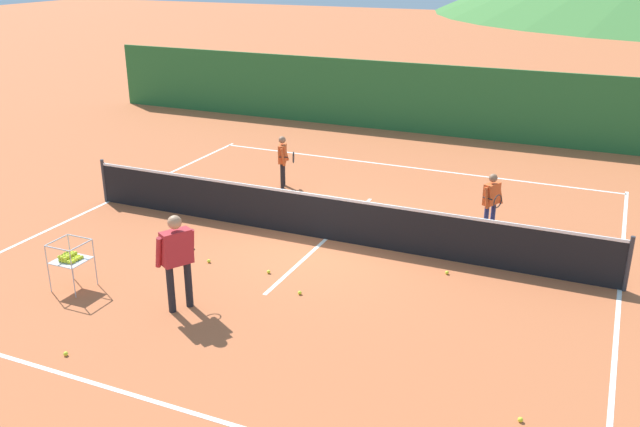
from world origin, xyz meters
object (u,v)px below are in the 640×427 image
(student_1, at_px, (492,198))
(tennis_ball_3, at_px, (66,354))
(tennis_net, at_px, (326,217))
(tennis_ball_4, at_px, (300,293))
(tennis_ball_2, at_px, (520,420))
(ball_cart, at_px, (70,258))
(instructor, at_px, (177,254))
(tennis_ball_6, at_px, (447,273))
(tennis_ball_0, at_px, (209,261))
(tennis_ball_1, at_px, (63,263))
(student_0, at_px, (283,157))
(tennis_ball_5, at_px, (269,272))

(student_1, xyz_separation_m, tennis_ball_3, (-4.87, -7.40, -0.77))
(tennis_net, xyz_separation_m, tennis_ball_4, (0.57, -2.48, -0.47))
(tennis_ball_2, bearing_deg, ball_cart, 175.59)
(instructor, bearing_deg, tennis_ball_6, 39.33)
(tennis_ball_0, relative_size, tennis_ball_3, 1.00)
(tennis_net, xyz_separation_m, tennis_ball_2, (4.68, -4.51, -0.47))
(tennis_ball_0, height_order, tennis_ball_1, same)
(ball_cart, relative_size, tennis_ball_4, 13.22)
(tennis_ball_1, height_order, tennis_ball_3, same)
(tennis_ball_0, relative_size, tennis_ball_6, 1.00)
(student_0, bearing_deg, tennis_ball_2, -45.69)
(student_1, relative_size, ball_cart, 1.48)
(instructor, relative_size, tennis_ball_3, 24.89)
(tennis_ball_3, distance_m, tennis_ball_6, 6.80)
(tennis_ball_0, height_order, tennis_ball_4, same)
(instructor, distance_m, tennis_ball_0, 2.08)
(tennis_net, bearing_deg, tennis_ball_2, -43.93)
(tennis_ball_6, bearing_deg, tennis_ball_1, -159.53)
(tennis_net, relative_size, tennis_ball_6, 171.97)
(student_0, height_order, ball_cart, student_0)
(student_0, relative_size, tennis_ball_4, 19.62)
(student_1, bearing_deg, tennis_ball_3, -123.33)
(tennis_ball_2, xyz_separation_m, tennis_ball_3, (-6.48, -1.17, 0.00))
(tennis_ball_3, distance_m, tennis_ball_4, 3.98)
(instructor, bearing_deg, tennis_ball_2, -7.57)
(ball_cart, height_order, tennis_ball_3, ball_cart)
(student_1, height_order, tennis_ball_0, student_1)
(student_0, distance_m, tennis_ball_3, 8.44)
(tennis_ball_4, xyz_separation_m, tennis_ball_5, (-0.90, 0.53, 0.00))
(student_0, bearing_deg, tennis_ball_5, -66.47)
(student_0, xyz_separation_m, tennis_ball_4, (2.93, -5.19, -0.77))
(ball_cart, xyz_separation_m, tennis_ball_3, (1.47, -1.78, -0.56))
(student_0, xyz_separation_m, ball_cart, (-0.91, -6.60, -0.21))
(tennis_ball_0, xyz_separation_m, tennis_ball_3, (-0.18, -3.68, 0.00))
(tennis_ball_1, bearing_deg, student_1, 34.28)
(tennis_ball_0, xyz_separation_m, tennis_ball_5, (1.29, 0.05, 0.00))
(tennis_net, distance_m, tennis_ball_0, 2.62)
(instructor, bearing_deg, tennis_net, 74.19)
(tennis_ball_0, xyz_separation_m, tennis_ball_6, (4.37, 1.37, 0.00))
(student_1, xyz_separation_m, tennis_ball_1, (-7.23, -4.93, -0.77))
(tennis_ball_3, relative_size, tennis_ball_5, 1.00)
(ball_cart, distance_m, tennis_ball_6, 6.87)
(instructor, height_order, tennis_ball_6, instructor)
(student_0, relative_size, tennis_ball_3, 19.62)
(tennis_ball_5, bearing_deg, tennis_ball_4, -30.47)
(tennis_net, relative_size, tennis_ball_4, 171.97)
(tennis_ball_4, xyz_separation_m, tennis_ball_6, (2.18, 1.85, 0.00))
(instructor, distance_m, tennis_ball_2, 5.87)
(tennis_ball_6, bearing_deg, tennis_ball_3, -132.00)
(tennis_ball_5, xyz_separation_m, tennis_ball_6, (3.08, 1.32, 0.00))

